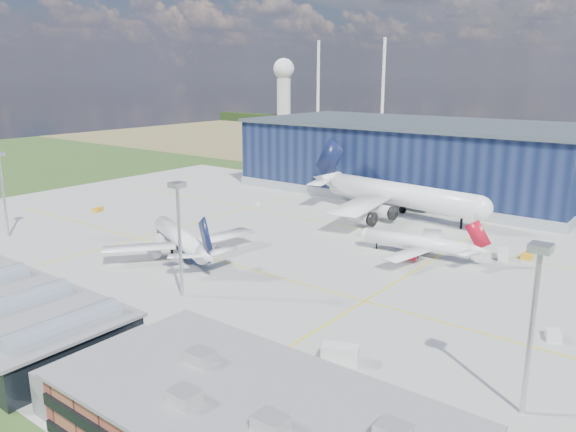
% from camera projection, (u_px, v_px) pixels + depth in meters
% --- Properties ---
extents(ground, '(600.00, 600.00, 0.00)m').
position_uv_depth(ground, '(246.00, 251.00, 140.38)').
color(ground, '#28481B').
rests_on(ground, ground).
extents(apron, '(220.00, 160.00, 0.08)m').
position_uv_depth(apron, '(271.00, 241.00, 148.04)').
color(apron, gray).
rests_on(apron, ground).
extents(farmland, '(600.00, 220.00, 0.01)m').
position_uv_depth(farmland, '(513.00, 155.00, 309.02)').
color(farmland, '#91804E').
rests_on(farmland, ground).
extents(treeline, '(600.00, 8.00, 8.00)m').
position_uv_depth(treeline, '(551.00, 136.00, 369.37)').
color(treeline, black).
rests_on(treeline, ground).
extents(horizon_dressing, '(440.20, 18.00, 70.00)m').
position_uv_depth(horizon_dressing, '(310.00, 85.00, 471.34)').
color(horizon_dressing, white).
rests_on(horizon_dressing, ground).
extents(hangar, '(145.00, 62.00, 26.10)m').
position_uv_depth(hangar, '(422.00, 161.00, 208.55)').
color(hangar, '#101938').
rests_on(hangar, ground).
extents(light_mast_west, '(2.60, 2.60, 23.00)m').
position_uv_depth(light_mast_west, '(2.00, 180.00, 149.26)').
color(light_mast_west, '#B5B8BC').
rests_on(light_mast_west, ground).
extents(light_mast_center, '(2.60, 2.60, 23.00)m').
position_uv_depth(light_mast_center, '(179.00, 221.00, 107.68)').
color(light_mast_center, '#B5B8BC').
rests_on(light_mast_center, ground).
extents(light_mast_east, '(2.60, 2.60, 23.00)m').
position_uv_depth(light_mast_east, '(534.00, 303.00, 69.07)').
color(light_mast_east, '#B5B8BC').
rests_on(light_mast_east, ground).
extents(airliner_navy, '(51.78, 51.33, 12.90)m').
position_uv_depth(airliner_navy, '(181.00, 229.00, 135.77)').
color(airliner_navy, white).
rests_on(airliner_navy, ground).
extents(airliner_red, '(35.46, 34.82, 10.64)m').
position_uv_depth(airliner_red, '(417.00, 235.00, 134.90)').
color(airliner_red, white).
rests_on(airliner_red, ground).
extents(airliner_widebody, '(73.86, 72.61, 21.58)m').
position_uv_depth(airliner_widebody, '(401.00, 182.00, 171.30)').
color(airliner_widebody, white).
rests_on(airliner_widebody, ground).
extents(gse_tug_a, '(2.89, 3.74, 1.37)m').
position_uv_depth(gse_tug_a, '(98.00, 210.00, 180.03)').
color(gse_tug_a, orange).
rests_on(gse_tug_a, ground).
extents(gse_van_a, '(6.02, 2.77, 2.60)m').
position_uv_depth(gse_van_a, '(167.00, 240.00, 144.53)').
color(gse_van_a, silver).
rests_on(gse_van_a, ground).
extents(gse_cart_a, '(3.25, 3.94, 1.47)m').
position_uv_depth(gse_cart_a, '(553.00, 335.00, 92.98)').
color(gse_cart_a, silver).
rests_on(gse_cart_a, ground).
extents(gse_van_b, '(3.94, 5.65, 2.37)m').
position_uv_depth(gse_van_b, '(503.00, 254.00, 133.62)').
color(gse_van_b, silver).
rests_on(gse_van_b, ground).
extents(gse_tug_c, '(2.32, 3.47, 1.46)m').
position_uv_depth(gse_tug_c, '(527.00, 256.00, 133.73)').
color(gse_tug_c, orange).
rests_on(gse_tug_c, ground).
extents(gse_cart_b, '(3.17, 2.79, 1.15)m').
position_uv_depth(gse_cart_b, '(256.00, 204.00, 188.75)').
color(gse_cart_b, silver).
rests_on(gse_cart_b, ground).
extents(gse_van_c, '(6.21, 4.59, 2.69)m').
position_uv_depth(gse_van_c, '(340.00, 354.00, 85.57)').
color(gse_van_c, silver).
rests_on(gse_van_c, ground).
extents(airstair, '(3.42, 5.62, 3.36)m').
position_uv_depth(airstair, '(180.00, 338.00, 90.15)').
color(airstair, silver).
rests_on(airstair, ground).
extents(car_a, '(4.08, 2.05, 1.33)m').
position_uv_depth(car_a, '(189.00, 361.00, 84.69)').
color(car_a, '#99999E').
rests_on(car_a, ground).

